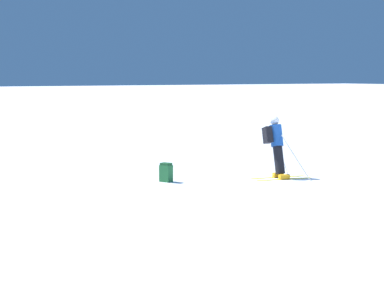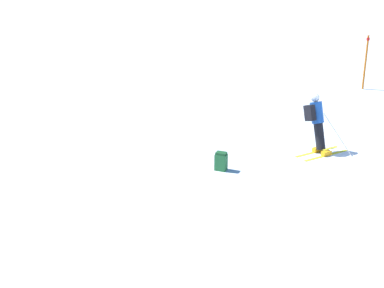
% 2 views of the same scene
% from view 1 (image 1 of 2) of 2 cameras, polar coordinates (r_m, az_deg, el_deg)
% --- Properties ---
extents(ground_plane, '(300.00, 300.00, 0.00)m').
position_cam_1_polar(ground_plane, '(16.76, 10.36, -3.55)').
color(ground_plane, white).
extents(skier, '(1.34, 1.66, 1.71)m').
position_cam_1_polar(skier, '(17.69, 7.49, 0.04)').
color(skier, yellow).
rests_on(skier, ground).
extents(spare_backpack, '(0.36, 0.32, 0.50)m').
position_cam_1_polar(spare_backpack, '(16.88, -2.32, -2.55)').
color(spare_backpack, '#236633').
rests_on(spare_backpack, ground).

